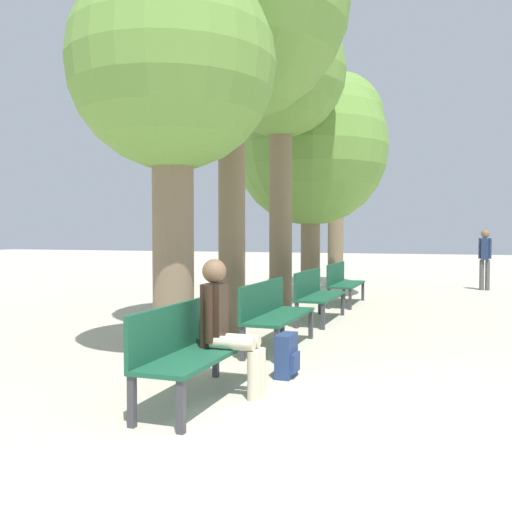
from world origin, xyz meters
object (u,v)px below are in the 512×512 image
object	(u,v)px
bench_row_1	(273,310)
tree_row_1	(231,3)
bench_row_3	(342,280)
tree_row_4	(336,124)
person_seated	(226,323)
bench_row_2	(316,292)
tree_row_0	(172,73)
bench_row_0	(191,344)
backpack	(287,356)
pedestrian_near	(485,256)
tree_row_2	(281,78)
tree_row_3	(311,149)

from	to	relation	value
bench_row_1	tree_row_1	distance (m)	4.84
bench_row_1	bench_row_3	world-z (taller)	same
tree_row_4	person_seated	world-z (taller)	tree_row_4
bench_row_2	tree_row_0	world-z (taller)	tree_row_0
bench_row_0	bench_row_1	bearing A→B (deg)	90.00
bench_row_3	backpack	bearing A→B (deg)	-84.61
backpack	pedestrian_near	world-z (taller)	pedestrian_near
tree_row_0	person_seated	size ratio (longest dim) A/B	3.73
tree_row_4	pedestrian_near	xyz separation A→B (m)	(4.13, 0.20, -3.84)
tree_row_4	person_seated	size ratio (longest dim) A/B	4.73
tree_row_0	pedestrian_near	xyz separation A→B (m)	(4.13, 10.50, -2.61)
bench_row_2	pedestrian_near	xyz separation A→B (m)	(3.14, 6.94, 0.43)
tree_row_2	tree_row_3	bearing A→B (deg)	90.00
bench_row_2	bench_row_3	size ratio (longest dim) A/B	1.00
tree_row_2	tree_row_3	xyz separation A→B (m)	(0.00, 2.52, -1.07)
tree_row_2	pedestrian_near	size ratio (longest dim) A/B	3.66
bench_row_1	bench_row_2	bearing A→B (deg)	90.00
tree_row_2	tree_row_3	world-z (taller)	tree_row_2
backpack	tree_row_1	bearing A→B (deg)	123.69
bench_row_3	tree_row_1	xyz separation A→B (m)	(-0.99, -4.13, 4.63)
bench_row_3	tree_row_0	xyz separation A→B (m)	(-0.99, -6.12, 3.04)
bench_row_0	tree_row_4	world-z (taller)	tree_row_4
bench_row_0	person_seated	bearing A→B (deg)	45.43
bench_row_3	person_seated	distance (m)	7.42
bench_row_0	tree_row_3	size ratio (longest dim) A/B	0.33
tree_row_1	tree_row_3	distance (m)	5.42
tree_row_4	backpack	world-z (taller)	tree_row_4
bench_row_0	backpack	bearing A→B (deg)	61.27
bench_row_0	tree_row_2	size ratio (longest dim) A/B	0.30
bench_row_2	backpack	size ratio (longest dim) A/B	3.81
bench_row_1	tree_row_3	xyz separation A→B (m)	(-0.99, 6.18, 3.09)
tree_row_0	tree_row_4	distance (m)	10.37
person_seated	pedestrian_near	bearing A→B (deg)	76.26
bench_row_1	tree_row_2	distance (m)	5.63
tree_row_1	bench_row_3	bearing A→B (deg)	76.51
tree_row_0	person_seated	bearing A→B (deg)	-46.24
bench_row_0	tree_row_1	size ratio (longest dim) A/B	0.26
bench_row_2	pedestrian_near	bearing A→B (deg)	65.68
bench_row_1	tree_row_3	bearing A→B (deg)	99.11
tree_row_1	bench_row_2	bearing A→B (deg)	57.82
tree_row_0	tree_row_3	size ratio (longest dim) A/B	0.90
tree_row_2	bench_row_3	bearing A→B (deg)	55.75
tree_row_0	tree_row_4	bearing A→B (deg)	90.00
tree_row_0	backpack	bearing A→B (deg)	-14.74
person_seated	bench_row_1	bearing A→B (deg)	96.19
tree_row_3	pedestrian_near	world-z (taller)	tree_row_3
tree_row_3	bench_row_2	bearing A→B (deg)	-74.70
tree_row_1	tree_row_3	size ratio (longest dim) A/B	1.28
bench_row_2	tree_row_1	world-z (taller)	tree_row_1
bench_row_3	tree_row_3	bearing A→B (deg)	132.94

